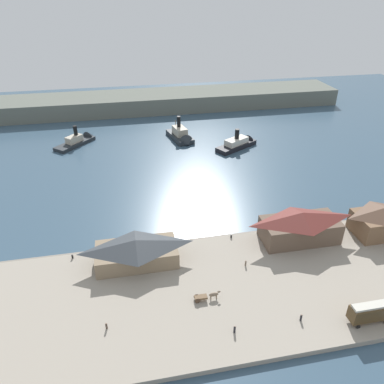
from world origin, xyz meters
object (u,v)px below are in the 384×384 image
(street_tram, at_px, (371,311))
(mooring_post_center_east, at_px, (72,257))
(ferry_shed_customs_shed, at_px, (384,220))
(ferry_moored_east, at_px, (240,143))
(ferry_shed_east_terminal, at_px, (300,226))
(mooring_post_east, at_px, (231,236))
(pedestrian_walking_east, at_px, (106,326))
(ferry_outer_harbor, at_px, (79,140))
(pedestrian_near_west_shed, at_px, (301,318))
(ferry_near_quay, at_px, (182,137))
(pedestrian_near_east_shed, at_px, (235,329))
(horse_cart, at_px, (206,296))
(pedestrian_at_waters_edge, at_px, (246,263))
(ferry_shed_central_terminal, at_px, (136,251))

(street_tram, height_order, mooring_post_center_east, street_tram)
(ferry_shed_customs_shed, xyz_separation_m, ferry_moored_east, (-17.94, 64.36, -3.63))
(ferry_moored_east, bearing_deg, street_tram, -91.51)
(ferry_shed_east_terminal, bearing_deg, mooring_post_east, 166.75)
(ferry_shed_customs_shed, height_order, ferry_moored_east, ferry_shed_customs_shed)
(ferry_shed_customs_shed, bearing_deg, street_tram, -128.72)
(pedestrian_walking_east, xyz_separation_m, ferry_outer_harbor, (-11.21, 98.31, -0.66))
(ferry_shed_customs_shed, bearing_deg, mooring_post_center_east, 176.37)
(pedestrian_near_west_shed, bearing_deg, mooring_post_east, 101.47)
(ferry_shed_customs_shed, xyz_separation_m, mooring_post_center_east, (-78.05, 4.95, -3.55))
(street_tram, bearing_deg, ferry_near_quay, 100.90)
(pedestrian_near_west_shed, distance_m, ferry_outer_harbor, 114.25)
(ferry_outer_harbor, bearing_deg, pedestrian_near_east_shed, -71.50)
(ferry_shed_east_terminal, xyz_separation_m, pedestrian_near_east_shed, (-24.27, -24.48, -3.27))
(mooring_post_east, bearing_deg, horse_cart, -119.70)
(mooring_post_east, relative_size, ferry_moored_east, 0.05)
(ferry_shed_customs_shed, xyz_separation_m, street_tram, (-20.31, -25.33, -1.45))
(ferry_shed_east_terminal, distance_m, ferry_moored_east, 63.07)
(ferry_shed_east_terminal, bearing_deg, horse_cart, -150.75)
(pedestrian_near_west_shed, bearing_deg, ferry_shed_east_terminal, 65.95)
(ferry_shed_east_terminal, bearing_deg, street_tram, -85.85)
(ferry_shed_east_terminal, relative_size, pedestrian_at_waters_edge, 12.65)
(street_tram, distance_m, ferry_moored_east, 89.75)
(pedestrian_near_west_shed, xyz_separation_m, ferry_moored_east, (15.15, 87.10, -0.39))
(street_tram, height_order, pedestrian_at_waters_edge, street_tram)
(horse_cart, bearing_deg, street_tram, -21.14)
(ferry_shed_customs_shed, bearing_deg, pedestrian_near_west_shed, -145.51)
(pedestrian_near_west_shed, bearing_deg, ferry_near_quay, 93.85)
(ferry_near_quay, height_order, ferry_outer_harbor, ferry_near_quay)
(pedestrian_walking_east, bearing_deg, ferry_outer_harbor, 96.50)
(pedestrian_near_west_shed, xyz_separation_m, mooring_post_center_east, (-44.95, 27.69, -0.31))
(pedestrian_near_east_shed, bearing_deg, horse_cart, 110.25)
(ferry_outer_harbor, bearing_deg, mooring_post_east, -60.63)
(ferry_shed_east_terminal, xyz_separation_m, pedestrian_at_waters_edge, (-16.34, -7.05, -3.36))
(mooring_post_east, xyz_separation_m, ferry_moored_east, (20.87, 58.92, -0.08))
(ferry_shed_central_terminal, height_order, ferry_outer_harbor, ferry_outer_harbor)
(pedestrian_at_waters_edge, xyz_separation_m, pedestrian_near_east_shed, (-7.93, -17.42, 0.09))
(pedestrian_near_west_shed, bearing_deg, ferry_moored_east, 80.13)
(horse_cart, bearing_deg, mooring_post_east, 60.30)
(horse_cart, bearing_deg, ferry_shed_customs_shed, 15.58)
(street_tram, relative_size, ferry_moored_east, 0.42)
(mooring_post_center_east, bearing_deg, pedestrian_near_west_shed, -31.64)
(pedestrian_walking_east, bearing_deg, ferry_shed_customs_shed, 13.99)
(ferry_moored_east, bearing_deg, ferry_shed_customs_shed, -74.42)
(ferry_shed_central_terminal, xyz_separation_m, ferry_near_quay, (23.34, 74.60, -2.64))
(street_tram, xyz_separation_m, horse_cart, (-29.55, 11.43, -1.61))
(ferry_shed_central_terminal, height_order, ferry_near_quay, ferry_near_quay)
(ferry_shed_customs_shed, distance_m, pedestrian_walking_east, 72.26)
(ferry_shed_central_terminal, height_order, pedestrian_at_waters_edge, ferry_shed_central_terminal)
(horse_cart, height_order, ferry_outer_harbor, ferry_outer_harbor)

